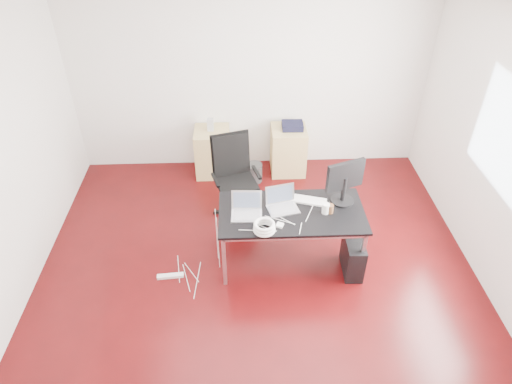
{
  "coord_description": "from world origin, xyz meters",
  "views": [
    {
      "loc": [
        -0.17,
        -3.51,
        3.89
      ],
      "look_at": [
        0.0,
        0.55,
        0.85
      ],
      "focal_mm": 32.0,
      "sensor_mm": 36.0,
      "label": 1
    }
  ],
  "objects_px": {
    "filing_cabinet_left": "(213,152)",
    "pc_tower": "(353,256)",
    "filing_cabinet_right": "(288,150)",
    "desk": "(292,215)",
    "office_chair": "(234,173)"
  },
  "relations": [
    {
      "from": "filing_cabinet_left",
      "to": "pc_tower",
      "type": "height_order",
      "value": "filing_cabinet_left"
    },
    {
      "from": "filing_cabinet_right",
      "to": "pc_tower",
      "type": "bearing_deg",
      "value": -75.66
    },
    {
      "from": "filing_cabinet_right",
      "to": "pc_tower",
      "type": "distance_m",
      "value": 2.16
    },
    {
      "from": "desk",
      "to": "filing_cabinet_right",
      "type": "bearing_deg",
      "value": 85.05
    },
    {
      "from": "desk",
      "to": "filing_cabinet_left",
      "type": "distance_m",
      "value": 2.14
    },
    {
      "from": "filing_cabinet_right",
      "to": "desk",
      "type": "bearing_deg",
      "value": -94.95
    },
    {
      "from": "filing_cabinet_left",
      "to": "pc_tower",
      "type": "xyz_separation_m",
      "value": [
        1.65,
        -2.09,
        -0.13
      ]
    },
    {
      "from": "filing_cabinet_left",
      "to": "filing_cabinet_right",
      "type": "distance_m",
      "value": 1.11
    },
    {
      "from": "office_chair",
      "to": "filing_cabinet_left",
      "type": "xyz_separation_m",
      "value": [
        -0.32,
        0.95,
        -0.26
      ]
    },
    {
      "from": "filing_cabinet_left",
      "to": "filing_cabinet_right",
      "type": "xyz_separation_m",
      "value": [
        1.11,
        0.0,
        0.0
      ]
    },
    {
      "from": "office_chair",
      "to": "filing_cabinet_right",
      "type": "distance_m",
      "value": 1.26
    },
    {
      "from": "desk",
      "to": "pc_tower",
      "type": "xyz_separation_m",
      "value": [
        0.7,
        -0.2,
        -0.46
      ]
    },
    {
      "from": "desk",
      "to": "pc_tower",
      "type": "height_order",
      "value": "desk"
    },
    {
      "from": "office_chair",
      "to": "filing_cabinet_left",
      "type": "relative_size",
      "value": 1.54
    },
    {
      "from": "desk",
      "to": "filing_cabinet_right",
      "type": "height_order",
      "value": "desk"
    }
  ]
}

